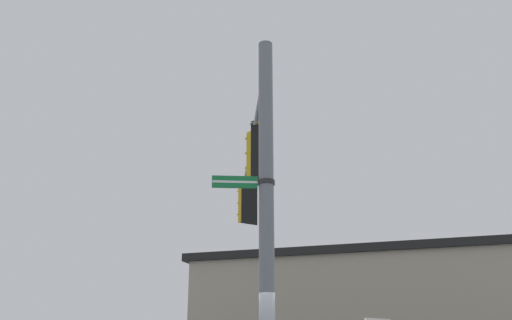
# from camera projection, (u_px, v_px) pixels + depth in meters

# --- Properties ---
(signal_pole) EXTENTS (0.27, 0.27, 7.21)m
(signal_pole) POSITION_uv_depth(u_px,v_px,m) (267.00, 228.00, 10.21)
(signal_pole) COLOR slate
(signal_pole) RESTS_ON ground
(mast_arm) EXTENTS (3.82, 6.38, 0.14)m
(mast_arm) POSITION_uv_depth(u_px,v_px,m) (253.00, 143.00, 14.60)
(mast_arm) COLOR slate
(traffic_light_nearest_pole) EXTENTS (0.54, 0.49, 1.31)m
(traffic_light_nearest_pole) POSITION_uv_depth(u_px,v_px,m) (256.00, 155.00, 13.09)
(traffic_light_nearest_pole) COLOR black
(traffic_light_mid_inner) EXTENTS (0.54, 0.49, 1.31)m
(traffic_light_mid_inner) POSITION_uv_depth(u_px,v_px,m) (246.00, 205.00, 17.24)
(traffic_light_mid_inner) COLOR black
(street_name_sign) EXTENTS (0.99, 0.65, 0.22)m
(street_name_sign) POSITION_uv_depth(u_px,v_px,m) (253.00, 182.00, 10.46)
(street_name_sign) COLOR #147238
(bird_flying) EXTENTS (0.26, 0.40, 0.11)m
(bird_flying) POSITION_uv_depth(u_px,v_px,m) (255.00, 122.00, 19.06)
(bird_flying) COLOR #4C4742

